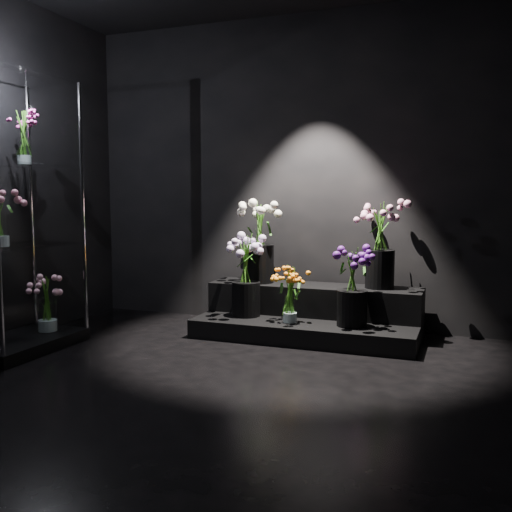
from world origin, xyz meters
The scene contains 11 objects.
floor centered at (0.00, 0.00, 0.00)m, with size 4.00×4.00×0.00m, color black.
wall_back centered at (0.00, 2.00, 1.40)m, with size 4.00×4.00×0.00m, color black.
display_riser centered at (0.26, 1.63, 0.17)m, with size 1.85×0.82×0.41m.
display_case centered at (-1.70, 0.36, 1.04)m, with size 0.57×0.95×2.08m.
bouquet_orange_bells centered at (0.17, 1.35, 0.40)m, with size 0.30×0.30×0.47m.
bouquet_lilac centered at (-0.27, 1.46, 0.55)m, with size 0.41×0.41×0.70m.
bouquet_purple centered at (0.66, 1.40, 0.51)m, with size 0.44×0.44×0.63m.
bouquet_cream_roses centered at (-0.24, 1.72, 0.82)m, with size 0.39×0.39×0.72m.
bouquet_pink_roses centered at (0.82, 1.78, 0.82)m, with size 0.45×0.45×0.71m.
bouquet_case_magenta centered at (-1.73, 0.50, 1.64)m, with size 0.25×0.25×0.41m.
bouquet_case_base_pink centered at (-1.65, 0.60, 0.33)m, with size 0.40×0.40×0.44m.
Camera 1 is at (1.52, -3.04, 1.18)m, focal length 40.00 mm.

